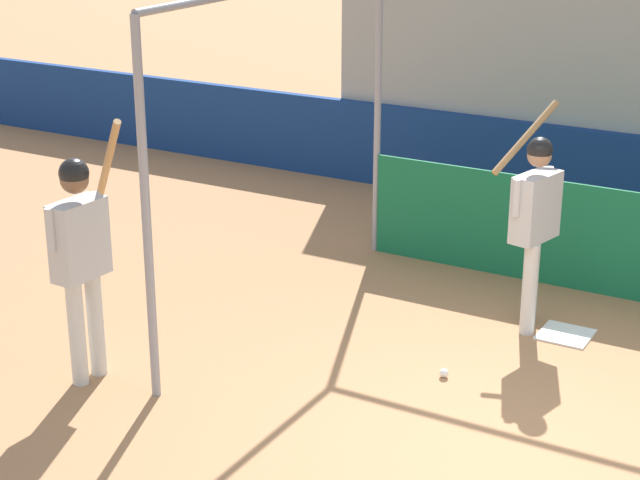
# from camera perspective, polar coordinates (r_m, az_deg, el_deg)

# --- Properties ---
(ground_plane) EXTENTS (60.00, 60.00, 0.00)m
(ground_plane) POSITION_cam_1_polar(r_m,az_deg,el_deg) (7.64, 9.84, -11.60)
(ground_plane) COLOR #A8754C
(batting_cage) EXTENTS (4.23, 3.82, 2.96)m
(batting_cage) POSITION_cam_1_polar(r_m,az_deg,el_deg) (9.63, 12.23, 2.99)
(batting_cage) COLOR gray
(batting_cage) RESTS_ON ground
(home_plate) EXTENTS (0.44, 0.44, 0.02)m
(home_plate) POSITION_cam_1_polar(r_m,az_deg,el_deg) (9.61, 12.96, -4.93)
(home_plate) COLOR white
(home_plate) RESTS_ON ground
(player_batter) EXTENTS (0.58, 1.00, 1.91)m
(player_batter) POSITION_cam_1_polar(r_m,az_deg,el_deg) (9.34, 11.38, 1.35)
(player_batter) COLOR silver
(player_batter) RESTS_ON ground
(player_waiting) EXTENTS (0.51, 0.79, 2.10)m
(player_waiting) POSITION_cam_1_polar(r_m,az_deg,el_deg) (8.40, -12.65, -0.40)
(player_waiting) COLOR silver
(player_waiting) RESTS_ON ground
(baseball) EXTENTS (0.07, 0.07, 0.07)m
(baseball) POSITION_cam_1_polar(r_m,az_deg,el_deg) (8.69, 6.63, -7.06)
(baseball) COLOR white
(baseball) RESTS_ON ground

